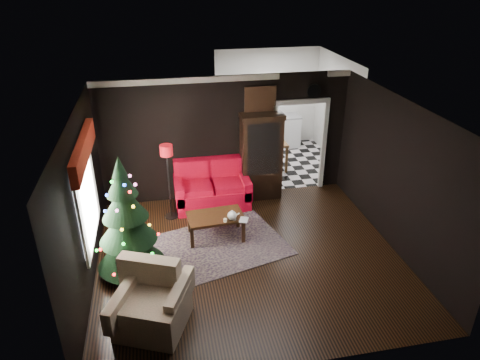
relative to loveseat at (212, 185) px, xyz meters
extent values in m
plane|color=black|center=(0.40, -2.05, -0.50)|extent=(5.50, 5.50, 0.00)
plane|color=white|center=(0.40, -2.05, 2.30)|extent=(5.50, 5.50, 0.00)
plane|color=black|center=(0.40, 0.45, 0.90)|extent=(5.50, 0.00, 5.50)
plane|color=black|center=(0.40, -4.55, 0.90)|extent=(5.50, 0.00, 5.50)
plane|color=black|center=(-2.35, -2.05, 0.90)|extent=(0.00, 5.50, 5.50)
plane|color=black|center=(3.15, -2.05, 0.90)|extent=(0.00, 5.50, 5.50)
cube|color=white|center=(-2.31, -1.85, 0.95)|extent=(0.05, 1.60, 1.40)
cube|color=maroon|center=(-2.23, -1.85, 1.77)|extent=(0.12, 2.10, 0.35)
plane|color=silver|center=(2.10, 1.95, -0.50)|extent=(3.00, 3.00, 0.00)
cube|color=white|center=(2.10, 3.40, 1.20)|extent=(0.70, 0.06, 0.70)
cube|color=#4D3643|center=(-0.11, -1.61, -0.49)|extent=(2.86, 2.39, 0.01)
cylinder|color=white|center=(0.04, -1.54, 0.03)|extent=(0.09, 0.09, 0.06)
cylinder|color=silver|center=(0.22, -1.51, 0.03)|extent=(0.09, 0.09, 0.06)
imported|color=#9B815E|center=(0.32, -1.53, 0.10)|extent=(0.15, 0.08, 0.22)
cylinder|color=white|center=(2.35, 0.40, 1.88)|extent=(0.32, 0.32, 0.06)
cube|color=#AA753D|center=(1.15, 0.41, 1.75)|extent=(0.62, 0.05, 0.52)
cube|color=white|center=(2.10, 3.15, -0.05)|extent=(1.80, 0.60, 0.90)
camera|label=1|loc=(-1.05, -8.49, 4.36)|focal=32.63mm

